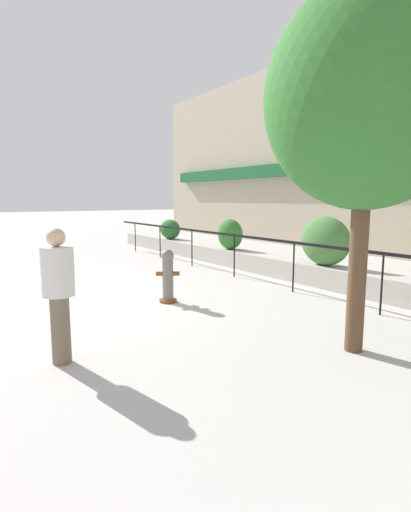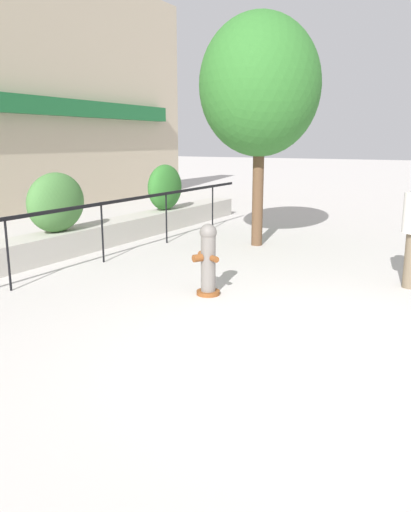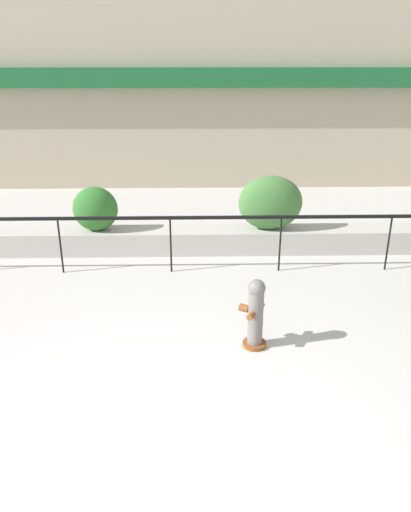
% 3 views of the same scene
% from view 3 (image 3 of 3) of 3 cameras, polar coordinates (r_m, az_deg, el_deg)
% --- Properties ---
extents(ground_plane, '(120.00, 120.00, 0.00)m').
position_cam_3_polar(ground_plane, '(5.86, -5.99, -21.69)').
color(ground_plane, '#BCB7B2').
extents(building_facade, '(30.00, 1.36, 8.00)m').
position_cam_3_polar(building_facade, '(16.19, -3.20, 22.01)').
color(building_facade, tan).
rests_on(building_facade, ground).
extents(planter_wall_low, '(18.00, 0.70, 0.50)m').
position_cam_3_polar(planter_wall_low, '(10.89, -3.70, 1.80)').
color(planter_wall_low, '#B7B2A8').
rests_on(planter_wall_low, ground).
extents(fence_railing_segment, '(15.00, 0.05, 1.15)m').
position_cam_3_polar(fence_railing_segment, '(9.60, -4.06, 3.79)').
color(fence_railing_segment, black).
rests_on(fence_railing_segment, ground).
extents(hedge_bush_1, '(0.95, 0.67, 0.95)m').
position_cam_3_polar(hedge_bush_1, '(10.86, -12.48, 5.28)').
color(hedge_bush_1, '#2D6B28').
rests_on(hedge_bush_1, planter_wall_low).
extents(hedge_bush_2, '(1.36, 0.70, 1.17)m').
position_cam_3_polar(hedge_bush_2, '(10.74, 7.43, 6.05)').
color(hedge_bush_2, '#427538').
rests_on(hedge_bush_2, planter_wall_low).
extents(fire_hydrant, '(0.49, 0.48, 1.08)m').
position_cam_3_polar(fire_hydrant, '(7.30, 5.73, -6.49)').
color(fire_hydrant, brown).
rests_on(fire_hydrant, ground).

